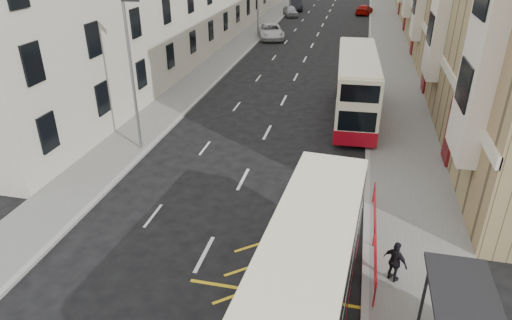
% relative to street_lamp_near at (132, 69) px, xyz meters
% --- Properties ---
extents(pavement_right, '(4.00, 120.00, 0.15)m').
position_rel_street_lamp_near_xyz_m(pavement_right, '(14.35, 18.00, -4.56)').
color(pavement_right, slate).
rests_on(pavement_right, ground).
extents(pavement_left, '(3.00, 120.00, 0.15)m').
position_rel_street_lamp_near_xyz_m(pavement_left, '(-1.15, 18.00, -4.56)').
color(pavement_left, slate).
rests_on(pavement_left, ground).
extents(kerb_right, '(0.25, 120.00, 0.15)m').
position_rel_street_lamp_near_xyz_m(kerb_right, '(12.35, 18.00, -4.56)').
color(kerb_right, '#969691').
rests_on(kerb_right, ground).
extents(kerb_left, '(0.25, 120.00, 0.15)m').
position_rel_street_lamp_near_xyz_m(kerb_left, '(0.35, 18.00, -4.56)').
color(kerb_left, '#969691').
rests_on(kerb_left, ground).
extents(road_markings, '(10.00, 110.00, 0.01)m').
position_rel_street_lamp_near_xyz_m(road_markings, '(6.35, 33.00, -4.63)').
color(road_markings, silver).
rests_on(road_markings, ground).
extents(guard_railing, '(0.06, 6.56, 1.01)m').
position_rel_street_lamp_near_xyz_m(guard_railing, '(12.60, -6.25, -3.78)').
color(guard_railing, '#AD1217').
rests_on(guard_railing, pavement_right).
extents(street_lamp_near, '(0.93, 0.18, 8.00)m').
position_rel_street_lamp_near_xyz_m(street_lamp_near, '(0.00, 0.00, 0.00)').
color(street_lamp_near, gray).
rests_on(street_lamp_near, pavement_left).
extents(double_decker_front, '(3.02, 10.19, 4.01)m').
position_rel_street_lamp_near_xyz_m(double_decker_front, '(10.53, -11.39, -2.59)').
color(double_decker_front, beige).
rests_on(double_decker_front, ground).
extents(double_decker_rear, '(2.90, 10.59, 4.18)m').
position_rel_street_lamp_near_xyz_m(double_decker_rear, '(11.35, 7.61, -2.51)').
color(double_decker_rear, beige).
rests_on(double_decker_rear, ground).
extents(pedestrian_mid, '(0.87, 0.72, 1.65)m').
position_rel_street_lamp_near_xyz_m(pedestrian_mid, '(15.50, -10.18, -3.66)').
color(pedestrian_mid, black).
rests_on(pedestrian_mid, pavement_right).
extents(pedestrian_far, '(0.96, 0.86, 1.56)m').
position_rel_street_lamp_near_xyz_m(pedestrian_far, '(13.26, -8.06, -3.70)').
color(pedestrian_far, black).
rests_on(pedestrian_far, pavement_right).
extents(white_van, '(4.26, 6.23, 1.58)m').
position_rel_street_lamp_near_xyz_m(white_van, '(1.33, 30.42, -3.84)').
color(white_van, silver).
rests_on(white_van, ground).
extents(car_silver, '(3.00, 4.56, 1.44)m').
position_rel_street_lamp_near_xyz_m(car_silver, '(1.19, 45.73, -3.91)').
color(car_silver, '#94969B').
rests_on(car_silver, ground).
extents(car_dark, '(2.78, 5.00, 1.56)m').
position_rel_street_lamp_near_xyz_m(car_dark, '(1.15, 51.32, -3.86)').
color(car_dark, black).
rests_on(car_dark, ground).
extents(car_red, '(2.75, 4.89, 1.34)m').
position_rel_street_lamp_near_xyz_m(car_red, '(11.43, 49.67, -3.97)').
color(car_red, '#9D0601').
rests_on(car_red, ground).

